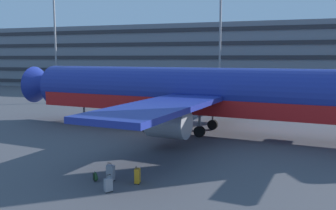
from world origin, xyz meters
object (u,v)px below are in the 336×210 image
airliner (198,93)px  suitcase_laid_flat (111,172)px  backpack_purple (96,177)px  suitcase_small (137,176)px  suitcase_navy (108,185)px

airliner → suitcase_laid_flat: size_ratio=38.07×
suitcase_laid_flat → backpack_purple: (-0.72, -0.30, -0.21)m
suitcase_small → suitcase_laid_flat: bearing=-178.4°
backpack_purple → suitcase_laid_flat: bearing=22.9°
suitcase_small → suitcase_laid_flat: (-1.49, -0.04, 0.03)m
airliner → suitcase_navy: 15.34m
airliner → backpack_purple: 14.33m
airliner → suitcase_navy: (-0.67, -15.03, -2.99)m
backpack_purple → airliner: bearing=81.6°
airliner → suitcase_small: bearing=-89.3°
suitcase_laid_flat → backpack_purple: suitcase_laid_flat is taller
suitcase_small → airliner: bearing=90.7°
airliner → suitcase_laid_flat: bearing=-95.6°
suitcase_laid_flat → suitcase_small: bearing=1.6°
suitcase_small → backpack_purple: (-2.21, -0.34, -0.18)m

